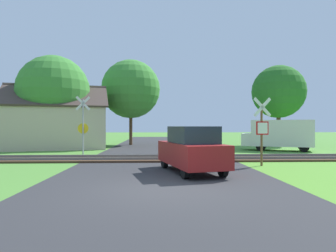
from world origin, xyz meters
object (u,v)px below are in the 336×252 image
at_px(mail_truck, 279,134).
at_px(stop_sign_near, 262,128).
at_px(parked_car, 191,149).
at_px(tree_far, 279,92).
at_px(tree_center, 131,89).
at_px(tree_left, 54,91).
at_px(house, 57,126).
at_px(crossing_sign_far, 83,123).

bearing_deg(mail_truck, stop_sign_near, 175.99).
height_order(stop_sign_near, parked_car, stop_sign_near).
xyz_separation_m(mail_truck, parked_car, (-7.68, -9.97, -0.34)).
bearing_deg(tree_far, mail_truck, -112.35).
bearing_deg(parked_car, stop_sign_near, 13.88).
bearing_deg(tree_center, stop_sign_near, -65.26).
distance_m(tree_left, tree_far, 19.96).
bearing_deg(tree_left, house, 77.56).
height_order(house, tree_left, tree_left).
distance_m(stop_sign_near, tree_far, 16.15).
bearing_deg(tree_center, house, -145.35).
xyz_separation_m(tree_far, tree_center, (-13.89, 1.19, 0.32)).
height_order(crossing_sign_far, tree_left, tree_left).
distance_m(tree_far, tree_center, 13.94).
xyz_separation_m(stop_sign_near, tree_center, (-7.13, 15.48, 3.63)).
xyz_separation_m(crossing_sign_far, tree_center, (2.06, 10.34, 3.36)).
height_order(stop_sign_near, crossing_sign_far, crossing_sign_far).
relative_size(tree_center, mail_truck, 1.55).
height_order(stop_sign_near, tree_center, tree_center).
relative_size(stop_sign_near, crossing_sign_far, 0.85).
bearing_deg(mail_truck, crossing_sign_far, 126.40).
bearing_deg(tree_center, crossing_sign_far, -101.24).
height_order(house, parked_car, house).
bearing_deg(mail_truck, tree_center, 81.00).
xyz_separation_m(tree_center, mail_truck, (11.40, -7.24, -4.10)).
xyz_separation_m(house, tree_left, (-0.10, -0.44, 2.75)).
bearing_deg(house, tree_far, -4.47).
height_order(crossing_sign_far, tree_far, tree_far).
height_order(stop_sign_near, tree_left, tree_left).
distance_m(crossing_sign_far, tree_left, 7.51).
xyz_separation_m(stop_sign_near, tree_far, (6.76, 14.29, 3.31)).
distance_m(tree_far, mail_truck, 7.55).
bearing_deg(tree_left, tree_center, 37.05).
xyz_separation_m(house, tree_center, (5.72, 3.95, 3.51)).
xyz_separation_m(tree_left, mail_truck, (17.21, -2.85, -3.34)).
distance_m(tree_far, parked_car, 19.41).
bearing_deg(crossing_sign_far, tree_left, 107.67).
bearing_deg(tree_left, parked_car, -53.35).
bearing_deg(tree_center, tree_far, -4.90).
height_order(crossing_sign_far, parked_car, crossing_sign_far).
xyz_separation_m(house, parked_car, (9.44, -13.25, -0.93)).
bearing_deg(house, mail_truck, -23.36).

